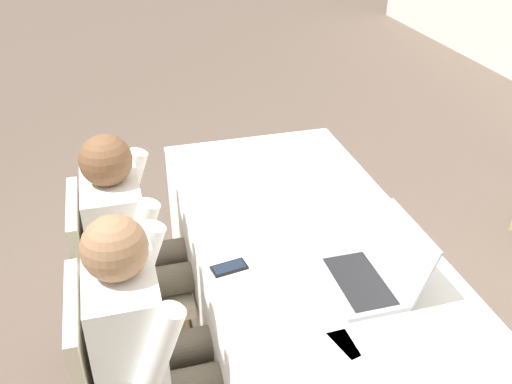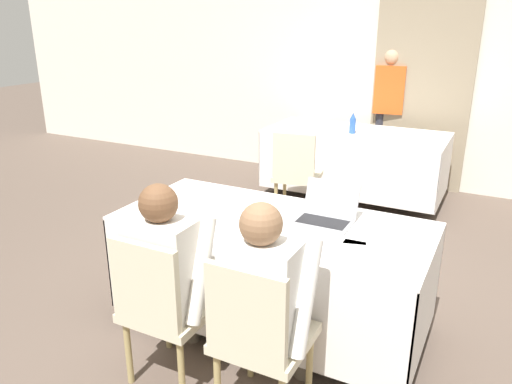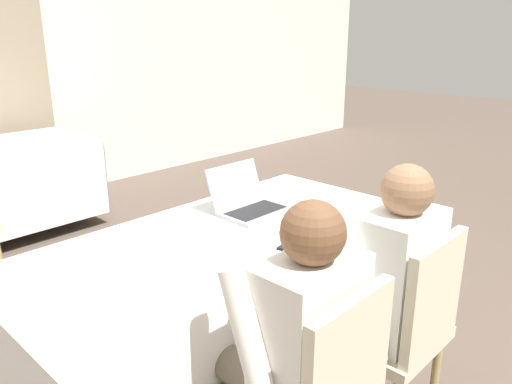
{
  "view_description": "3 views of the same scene",
  "coord_description": "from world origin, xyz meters",
  "px_view_note": "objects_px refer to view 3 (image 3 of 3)",
  "views": [
    {
      "loc": [
        1.69,
        -0.68,
        2.05
      ],
      "look_at": [
        0.0,
        -0.22,
        1.0
      ],
      "focal_mm": 40.0,
      "sensor_mm": 36.0,
      "label": 1
    },
    {
      "loc": [
        1.2,
        -2.56,
        1.93
      ],
      "look_at": [
        0.0,
        -0.22,
        1.0
      ],
      "focal_mm": 35.0,
      "sensor_mm": 36.0,
      "label": 2
    },
    {
      "loc": [
        -1.38,
        -1.54,
        1.62
      ],
      "look_at": [
        0.0,
        -0.22,
        1.0
      ],
      "focal_mm": 35.0,
      "sensor_mm": 36.0,
      "label": 3
    }
  ],
  "objects_px": {
    "chair_near_right": "(400,325)",
    "person_white_shirt": "(380,281)",
    "person_checkered_shirt": "(290,340)",
    "laptop": "(249,204)",
    "cell_phone": "(293,250)"
  },
  "relations": [
    {
      "from": "person_checkered_shirt",
      "to": "person_white_shirt",
      "type": "bearing_deg",
      "value": -180.0
    },
    {
      "from": "cell_phone",
      "to": "person_white_shirt",
      "type": "xyz_separation_m",
      "value": [
        0.19,
        -0.3,
        -0.11
      ]
    },
    {
      "from": "laptop",
      "to": "person_white_shirt",
      "type": "distance_m",
      "value": 0.78
    },
    {
      "from": "chair_near_right",
      "to": "person_white_shirt",
      "type": "distance_m",
      "value": 0.19
    },
    {
      "from": "cell_phone",
      "to": "chair_near_right",
      "type": "height_order",
      "value": "chair_near_right"
    },
    {
      "from": "chair_near_right",
      "to": "cell_phone",
      "type": "bearing_deg",
      "value": -64.65
    },
    {
      "from": "person_white_shirt",
      "to": "chair_near_right",
      "type": "bearing_deg",
      "value": 90.0
    },
    {
      "from": "chair_near_right",
      "to": "person_checkered_shirt",
      "type": "height_order",
      "value": "person_checkered_shirt"
    },
    {
      "from": "cell_phone",
      "to": "person_white_shirt",
      "type": "bearing_deg",
      "value": -67.19
    },
    {
      "from": "laptop",
      "to": "person_checkered_shirt",
      "type": "height_order",
      "value": "person_checkered_shirt"
    },
    {
      "from": "person_checkered_shirt",
      "to": "person_white_shirt",
      "type": "xyz_separation_m",
      "value": [
        0.57,
        0.0,
        0.0
      ]
    },
    {
      "from": "person_checkered_shirt",
      "to": "chair_near_right",
      "type": "bearing_deg",
      "value": 169.77
    },
    {
      "from": "cell_phone",
      "to": "chair_near_right",
      "type": "bearing_deg",
      "value": -74.25
    },
    {
      "from": "cell_phone",
      "to": "chair_near_right",
      "type": "xyz_separation_m",
      "value": [
        0.19,
        -0.41,
        -0.27
      ]
    },
    {
      "from": "laptop",
      "to": "cell_phone",
      "type": "bearing_deg",
      "value": -114.04
    }
  ]
}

